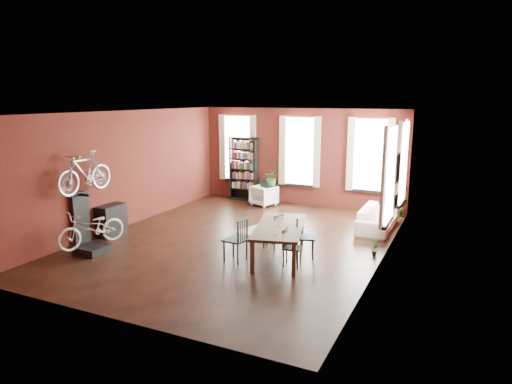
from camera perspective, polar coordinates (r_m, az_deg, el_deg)
The scene contains 19 objects.
room at distance 11.50m, azimuth 0.22°, elevation 4.70°, with size 9.00×9.04×3.22m.
dining_table at distance 10.27m, azimuth 2.94°, elevation -6.25°, with size 1.01×2.22×0.76m, color brown.
dining_chair_a at distance 10.09m, azimuth -2.60°, elevation -5.97°, with size 0.45×0.45×0.97m, color #183532.
dining_chair_b at distance 10.92m, azimuth 2.19°, elevation -4.88°, with size 0.39×0.39×0.85m, color black.
dining_chair_c at distance 9.83m, azimuth 4.54°, elevation -6.93°, with size 0.38×0.38×0.82m, color black.
dining_chair_d at distance 10.36m, azimuth 6.16°, elevation -5.64°, with size 0.43×0.43×0.94m, color #183434.
bookshelf at distance 15.90m, azimuth -1.53°, elevation 2.92°, with size 1.00×0.32×2.20m, color black.
white_armchair at distance 15.18m, azimuth 1.01°, elevation -0.32°, with size 0.72×0.67×0.74m, color white.
cream_sofa at distance 12.91m, azimuth 14.98°, elevation -2.74°, with size 2.08×0.61×0.81m, color beige.
striped_rug at distance 12.60m, azimuth 2.06°, elevation -4.58°, with size 1.15×1.84×0.01m, color black.
bike_trainer at distance 11.32m, azimuth -19.78°, elevation -6.77°, with size 0.62×0.62×0.18m, color black.
bike_wall_rack at distance 11.96m, azimuth -21.03°, elevation -3.08°, with size 0.16×0.60×1.30m, color black.
console_table at distance 12.56m, azimuth -17.62°, elevation -3.33°, with size 0.40×0.80×0.80m, color black.
plant_stand at distance 15.40m, azimuth 2.01°, elevation -0.35°, with size 0.32×0.32×0.63m, color black.
plant_by_sofa at distance 14.48m, azimuth 17.68°, elevation -2.46°, with size 0.32×0.57×0.26m, color #2B5120.
plant_small at distance 10.85m, azimuth 14.53°, elevation -7.32°, with size 0.22×0.42×0.15m, color #396327.
bicycle_floor at distance 11.06m, azimuth -19.98°, elevation -2.36°, with size 0.56×0.85×1.62m, color beige.
bicycle_hung at distance 11.51m, azimuth -20.70°, elevation 3.92°, with size 0.47×1.00×1.66m, color #A5A8AD.
plant_on_stand at distance 15.26m, azimuth 2.01°, elevation 1.59°, with size 0.51×0.57×0.44m, color #224E1F.
Camera 1 is at (5.06, -9.74, 3.57)m, focal length 32.00 mm.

